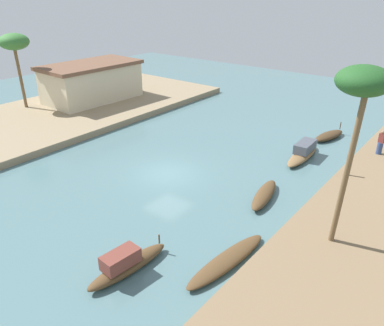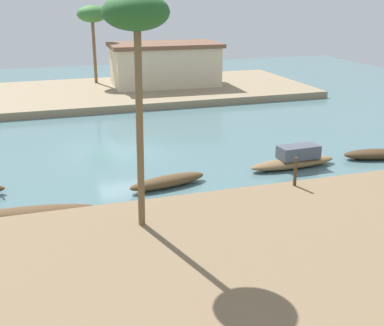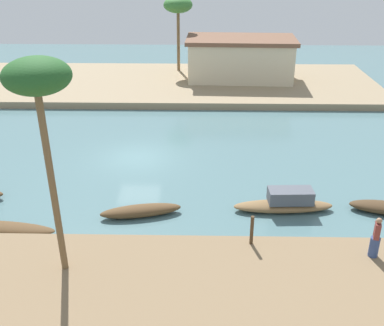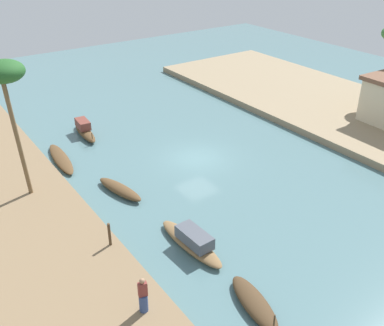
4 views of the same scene
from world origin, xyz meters
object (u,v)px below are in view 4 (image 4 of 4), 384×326
object	(u,v)px
sampan_downstream_large	(61,159)
person_on_near_bank	(143,298)
sampan_with_tall_canopy	(254,303)
palm_tree_left_near	(5,76)
sampan_with_red_awning	(192,241)
sampan_midstream	(84,130)
mooring_post	(109,234)
sampan_near_left_bank	(120,189)

from	to	relation	value
sampan_downstream_large	person_on_near_bank	bearing A→B (deg)	-2.57
sampan_with_tall_canopy	palm_tree_left_near	size ratio (longest dim) A/B	0.45
sampan_with_red_awning	palm_tree_left_near	size ratio (longest dim) A/B	0.60
sampan_midstream	sampan_with_red_awning	world-z (taller)	sampan_midstream
sampan_midstream	sampan_downstream_large	size ratio (longest dim) A/B	0.81
sampan_with_red_awning	mooring_post	size ratio (longest dim) A/B	3.76
sampan_with_tall_canopy	sampan_midstream	bearing A→B (deg)	-170.88
mooring_post	sampan_near_left_bank	bearing A→B (deg)	148.88
sampan_midstream	sampan_downstream_large	distance (m)	4.35
sampan_midstream	sampan_with_tall_canopy	bearing A→B (deg)	2.13
sampan_near_left_bank	sampan_midstream	bearing A→B (deg)	157.69
sampan_midstream	palm_tree_left_near	xyz separation A→B (m)	(6.87, -6.35, 7.14)
sampan_downstream_large	sampan_midstream	bearing A→B (deg)	140.78
sampan_with_red_awning	person_on_near_bank	size ratio (longest dim) A/B	2.80
sampan_downstream_large	palm_tree_left_near	size ratio (longest dim) A/B	0.65
sampan_downstream_large	sampan_near_left_bank	xyz separation A→B (m)	(6.03, 1.47, 0.07)
sampan_midstream	person_on_near_bank	world-z (taller)	person_on_near_bank
palm_tree_left_near	sampan_midstream	bearing A→B (deg)	137.23
sampan_downstream_large	person_on_near_bank	distance (m)	15.67
sampan_with_red_awning	sampan_with_tall_canopy	xyz separation A→B (m)	(4.76, -0.09, -0.17)
sampan_downstream_large	person_on_near_bank	xyz separation A→B (m)	(15.48, -2.17, 1.05)
sampan_near_left_bank	person_on_near_bank	world-z (taller)	person_on_near_bank
mooring_post	palm_tree_left_near	distance (m)	9.73
sampan_with_red_awning	person_on_near_bank	world-z (taller)	person_on_near_bank
sampan_midstream	palm_tree_left_near	size ratio (longest dim) A/B	0.52
sampan_with_tall_canopy	sampan_near_left_bank	distance (m)	11.55
sampan_with_tall_canopy	person_on_near_bank	distance (m)	4.77
sampan_with_red_awning	sampan_near_left_bank	world-z (taller)	sampan_with_red_awning
sampan_with_red_awning	sampan_near_left_bank	xyz separation A→B (m)	(-6.78, -0.61, -0.17)
sampan_with_tall_canopy	person_on_near_bank	bearing A→B (deg)	-104.54
person_on_near_bank	sampan_near_left_bank	bearing A→B (deg)	-96.19
sampan_with_red_awning	sampan_with_tall_canopy	distance (m)	4.76
sampan_downstream_large	mooring_post	world-z (taller)	mooring_post
sampan_midstream	sampan_near_left_bank	distance (m)	9.26
sampan_downstream_large	palm_tree_left_near	world-z (taller)	palm_tree_left_near
sampan_midstream	person_on_near_bank	size ratio (longest dim) A/B	2.43
sampan_with_tall_canopy	sampan_downstream_large	bearing A→B (deg)	-161.47
sampan_with_red_awning	person_on_near_bank	xyz separation A→B (m)	(2.67, -4.25, 0.81)
sampan_midstream	sampan_near_left_bank	size ratio (longest dim) A/B	1.07
sampan_with_tall_canopy	palm_tree_left_near	world-z (taller)	palm_tree_left_near
person_on_near_bank	palm_tree_left_near	xyz separation A→B (m)	(-11.71, -1.12, 6.35)
mooring_post	person_on_near_bank	bearing A→B (deg)	-8.96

